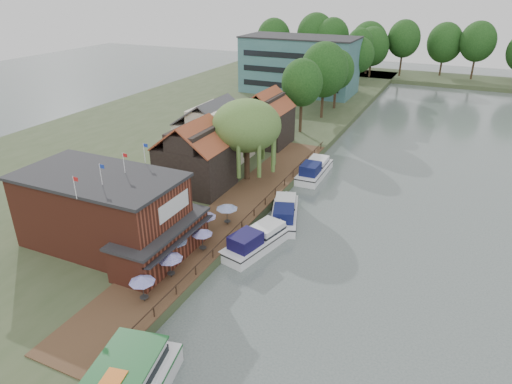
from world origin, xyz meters
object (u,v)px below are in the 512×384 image
at_px(umbrella_2, 176,248).
at_px(umbrella_3, 202,240).
at_px(umbrella_1, 170,265).
at_px(cottage_b, 214,130).
at_px(cruiser_2, 314,168).
at_px(hotel_block, 299,65).
at_px(umbrella_0, 143,289).
at_px(willow, 247,141).
at_px(cruiser_0, 258,238).
at_px(swan, 152,368).
at_px(pub, 119,214).
at_px(cottage_c, 266,117).
at_px(umbrella_4, 205,223).
at_px(cottage_a, 195,155).
at_px(cruiser_1, 285,210).

distance_m(umbrella_2, umbrella_3, 2.68).
bearing_deg(umbrella_1, umbrella_3, 85.75).
height_order(cottage_b, umbrella_1, cottage_b).
bearing_deg(cruiser_2, hotel_block, 111.74).
bearing_deg(umbrella_0, willow, 97.40).
xyz_separation_m(umbrella_0, cruiser_0, (4.19, 12.60, -1.07)).
distance_m(hotel_block, umbrella_2, 72.13).
distance_m(hotel_block, cruiser_2, 48.05).
height_order(willow, swan, willow).
xyz_separation_m(pub, umbrella_1, (6.93, -2.15, -2.36)).
height_order(hotel_block, cruiser_2, hotel_block).
relative_size(umbrella_0, umbrella_3, 1.00).
bearing_deg(cruiser_0, umbrella_0, -94.67).
height_order(cottage_c, umbrella_1, cottage_c).
bearing_deg(umbrella_2, umbrella_3, 55.98).
relative_size(umbrella_0, umbrella_2, 1.00).
bearing_deg(umbrella_1, umbrella_4, 98.79).
bearing_deg(umbrella_2, cruiser_2, 80.30).
distance_m(willow, cruiser_2, 10.96).
height_order(cottage_a, umbrella_2, cottage_a).
bearing_deg(willow, umbrella_2, -83.38).
distance_m(cottage_b, umbrella_3, 25.27).
relative_size(willow, cruiser_1, 1.06).
bearing_deg(willow, cottage_a, -131.99).
height_order(cottage_c, swan, cottage_c).
distance_m(cruiser_0, cruiser_1, 6.72).
relative_size(cottage_b, swan, 21.82).
bearing_deg(cruiser_0, cottage_b, 143.33).
height_order(pub, cottage_c, cottage_c).
relative_size(umbrella_3, swan, 5.40).
relative_size(willow, cruiser_0, 1.04).
relative_size(cottage_c, cruiser_0, 0.85).
xyz_separation_m(cottage_b, umbrella_0, (10.85, -30.78, -2.96)).
bearing_deg(willow, umbrella_4, -81.21).
relative_size(willow, swan, 23.69).
bearing_deg(cottage_a, umbrella_1, -65.20).
bearing_deg(hotel_block, umbrella_3, -77.41).
height_order(umbrella_0, umbrella_4, same).
relative_size(umbrella_0, cruiser_1, 0.24).
distance_m(willow, umbrella_3, 18.25).
bearing_deg(willow, cottage_b, 146.31).
bearing_deg(swan, cottage_b, 112.90).
xyz_separation_m(hotel_block, umbrella_4, (13.73, -65.40, -4.86)).
distance_m(cottage_a, cruiser_0, 15.10).
bearing_deg(cruiser_2, pub, -111.80).
relative_size(umbrella_2, cruiser_2, 0.24).
bearing_deg(umbrella_0, cottage_b, 109.41).
bearing_deg(swan, hotel_block, 103.13).
bearing_deg(swan, cottage_c, 103.90).
height_order(hotel_block, umbrella_0, hotel_block).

